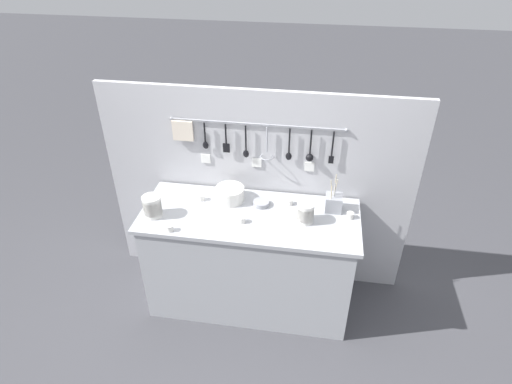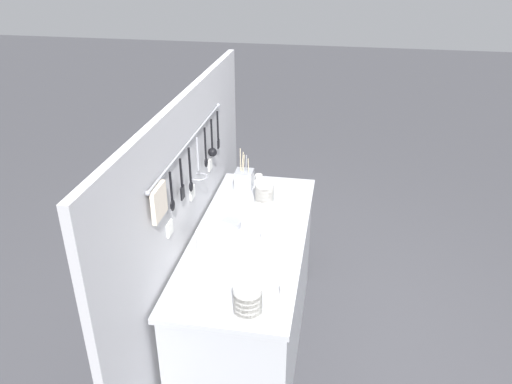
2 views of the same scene
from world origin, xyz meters
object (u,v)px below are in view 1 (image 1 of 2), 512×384
Objects in this scene: steel_mixing_bowl at (261,203)px; cup_front_left at (201,197)px; cutlery_caddy at (334,203)px; cup_centre at (350,215)px; cup_edge_near at (289,202)px; plate_stack at (230,194)px; bowl_stack_nested_right at (305,213)px; bowl_stack_wide_centre at (152,206)px; cup_by_caddy at (170,228)px; cup_back_left at (242,220)px.

cup_front_left is at bearing -179.69° from steel_mixing_bowl.
cup_front_left is (-0.96, -0.03, -0.04)m from cutlery_caddy.
cup_centre is 1.00× the size of cup_edge_near.
plate_stack is at bearing 9.04° from cup_front_left.
bowl_stack_nested_right is at bearing -10.34° from cup_front_left.
cup_edge_near is (0.44, 0.01, -0.03)m from plate_stack.
plate_stack is at bearing 174.33° from cup_centre.
cup_by_caddy is at bearing -41.06° from bowl_stack_wide_centre.
bowl_stack_wide_centre is 3.14× the size of cup_back_left.
cup_centre is 1.24m from cup_by_caddy.
bowl_stack_wide_centre is at bearing -172.32° from cup_centre.
cup_centre is 1.00× the size of cup_back_left.
cutlery_caddy is at bearing 1.53° from cup_front_left.
steel_mixing_bowl is at bearing 34.53° from cup_by_caddy.
bowl_stack_nested_right is at bearing 5.20° from bowl_stack_wide_centre.
cup_back_left is (0.35, -0.22, 0.00)m from cup_front_left.
steel_mixing_bowl is 2.32× the size of cup_edge_near.
cup_centre is 1.08m from cup_front_left.
cup_by_caddy is at bearing -164.53° from cup_centre.
steel_mixing_bowl is at bearing -177.40° from cutlery_caddy.
cutlery_caddy reaches higher than cup_centre.
cup_front_left is at bearing 73.55° from cup_by_caddy.
cutlery_caddy reaches higher than cup_front_left.
bowl_stack_wide_centre is 3.14× the size of cup_centre.
cup_by_caddy is (-0.11, -0.38, 0.00)m from cup_front_left.
bowl_stack_wide_centre is at bearing -174.80° from bowl_stack_nested_right.
bowl_stack_wide_centre is 0.37m from cup_front_left.
plate_stack is 0.21m from cup_front_left.
plate_stack is at bearing 118.23° from cup_back_left.
bowl_stack_nested_right reaches higher than steel_mixing_bowl.
bowl_stack_wide_centre is 0.56× the size of cutlery_caddy.
bowl_stack_wide_centre is 1.38m from cup_centre.
cup_centre is (0.31, 0.09, -0.05)m from bowl_stack_nested_right.
cup_back_left is (0.63, 0.02, -0.06)m from bowl_stack_wide_centre.
cup_centre is 1.00× the size of cup_front_left.
bowl_stack_wide_centre is 1.35× the size of steel_mixing_bowl.
cup_front_left is at bearing 169.66° from bowl_stack_nested_right.
bowl_stack_nested_right is 2.97× the size of cup_by_caddy.
cup_edge_near reaches higher than steel_mixing_bowl.
cup_edge_near is at bearing 16.88° from bowl_stack_wide_centre.
cup_edge_near is (0.20, 0.04, 0.01)m from steel_mixing_bowl.
cup_centre and cup_front_left have the same top height.
cup_front_left is (-0.77, 0.14, -0.05)m from bowl_stack_nested_right.
bowl_stack_nested_right is 2.97× the size of cup_back_left.
steel_mixing_bowl is 0.24m from cup_back_left.
cup_centre and cup_by_caddy have the same top height.
steel_mixing_bowl is at bearing 18.16° from bowl_stack_wide_centre.
cup_by_caddy is (-1.19, -0.33, 0.00)m from cup_centre.
cup_by_caddy is 1.00× the size of cup_edge_near.
plate_stack is 4.27× the size of cup_front_left.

